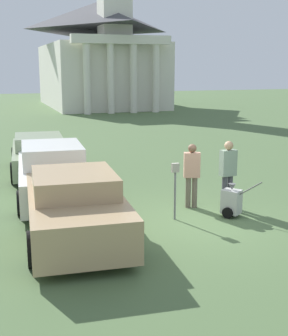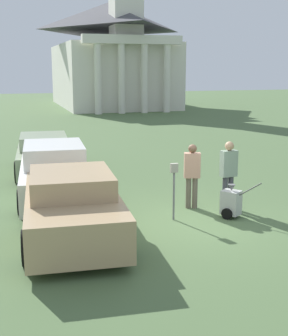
# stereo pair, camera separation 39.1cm
# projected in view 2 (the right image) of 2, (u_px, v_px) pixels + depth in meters

# --- Properties ---
(ground_plane) EXTENTS (120.00, 120.00, 0.00)m
(ground_plane) POSITION_uv_depth(u_px,v_px,m) (188.00, 223.00, 11.22)
(ground_plane) COLOR #4C663D
(parked_car_tan) EXTENTS (2.34, 4.92, 1.48)m
(parked_car_tan) POSITION_uv_depth(u_px,v_px,m) (71.00, 205.00, 10.28)
(parked_car_tan) COLOR tan
(parked_car_tan) RESTS_ON ground_plane
(parked_car_white) EXTENTS (2.26, 5.37, 1.56)m
(parked_car_white) POSITION_uv_depth(u_px,v_px,m) (54.00, 172.00, 13.43)
(parked_car_white) COLOR silver
(parked_car_white) RESTS_ON ground_plane
(parked_car_sage) EXTENTS (2.18, 4.85, 1.36)m
(parked_car_sage) POSITION_uv_depth(u_px,v_px,m) (44.00, 154.00, 16.58)
(parked_car_sage) COLOR gray
(parked_car_sage) RESTS_ON ground_plane
(parking_meter) EXTENTS (0.18, 0.09, 1.41)m
(parking_meter) POSITION_uv_depth(u_px,v_px,m) (174.00, 181.00, 11.26)
(parking_meter) COLOR slate
(parking_meter) RESTS_ON ground_plane
(person_worker) EXTENTS (0.47, 0.34, 1.71)m
(person_worker) POSITION_uv_depth(u_px,v_px,m) (192.00, 172.00, 12.22)
(person_worker) COLOR #665B4C
(person_worker) RESTS_ON ground_plane
(person_supervisor) EXTENTS (0.44, 0.25, 1.79)m
(person_supervisor) POSITION_uv_depth(u_px,v_px,m) (228.00, 170.00, 12.19)
(person_supervisor) COLOR #3F3F47
(person_supervisor) RESTS_ON ground_plane
(equipment_cart) EXTENTS (0.75, 0.91, 1.00)m
(equipment_cart) POSITION_uv_depth(u_px,v_px,m) (231.00, 202.00, 11.56)
(equipment_cart) COLOR #B2B2AD
(equipment_cart) RESTS_ON ground_plane
(church) EXTENTS (9.80, 15.98, 23.50)m
(church) POSITION_uv_depth(u_px,v_px,m) (112.00, 48.00, 44.14)
(church) COLOR silver
(church) RESTS_ON ground_plane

